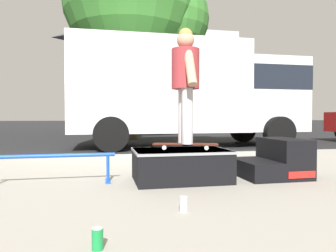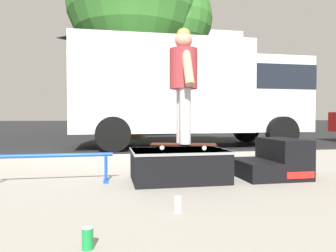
# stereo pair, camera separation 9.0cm
# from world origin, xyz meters

# --- Properties ---
(ground_plane) EXTENTS (140.00, 140.00, 0.00)m
(ground_plane) POSITION_xyz_m (0.00, 0.00, 0.00)
(ground_plane) COLOR black
(sidewalk_slab) EXTENTS (50.00, 5.00, 0.12)m
(sidewalk_slab) POSITION_xyz_m (0.00, -3.00, 0.06)
(sidewalk_slab) COLOR gray
(sidewalk_slab) RESTS_ON ground
(skate_box) EXTENTS (1.12, 0.76, 0.38)m
(skate_box) POSITION_xyz_m (1.00, -3.31, 0.32)
(skate_box) COLOR black
(skate_box) RESTS_ON sidewalk_slab
(kicker_ramp) EXTENTS (0.80, 0.75, 0.49)m
(kicker_ramp) POSITION_xyz_m (2.24, -3.31, 0.32)
(kicker_ramp) COLOR black
(kicker_ramp) RESTS_ON sidewalk_slab
(grind_rail) EXTENTS (1.42, 0.28, 0.34)m
(grind_rail) POSITION_xyz_m (-0.49, -3.19, 0.38)
(grind_rail) COLOR blue
(grind_rail) RESTS_ON sidewalk_slab
(skateboard) EXTENTS (0.81, 0.40, 0.07)m
(skateboard) POSITION_xyz_m (1.06, -3.28, 0.55)
(skateboard) COLOR #4C1E14
(skateboard) RESTS_ON skate_box
(skater_kid) EXTENTS (0.34, 0.71, 1.39)m
(skater_kid) POSITION_xyz_m (1.06, -3.28, 1.38)
(skater_kid) COLOR silver
(skater_kid) RESTS_ON skateboard
(soda_can) EXTENTS (0.07, 0.07, 0.13)m
(soda_can) POSITION_xyz_m (0.72, -4.50, 0.18)
(soda_can) COLOR silver
(soda_can) RESTS_ON sidewalk_slab
(soda_can_b) EXTENTS (0.07, 0.07, 0.13)m
(soda_can_b) POSITION_xyz_m (0.05, -5.10, 0.18)
(soda_can_b) COLOR #198C3F
(soda_can_b) RESTS_ON sidewalk_slab
(box_truck) EXTENTS (6.91, 2.63, 3.05)m
(box_truck) POSITION_xyz_m (2.65, 2.20, 1.70)
(box_truck) COLOR silver
(box_truck) RESTS_ON ground
(street_tree_main) EXTENTS (5.83, 5.30, 8.20)m
(street_tree_main) POSITION_xyz_m (1.49, 5.56, 5.38)
(street_tree_main) COLOR brown
(street_tree_main) RESTS_ON ground
(house_behind) EXTENTS (9.54, 8.22, 8.40)m
(house_behind) POSITION_xyz_m (3.57, 14.19, 4.24)
(house_behind) COLOR silver
(house_behind) RESTS_ON ground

